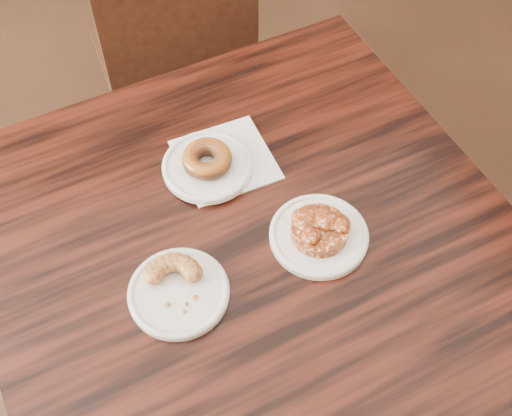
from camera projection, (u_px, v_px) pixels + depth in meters
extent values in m
plane|color=black|center=(246.00, 316.00, 1.89)|extent=(5.00, 5.00, 0.00)
cube|color=black|center=(252.00, 328.00, 1.46)|extent=(1.13, 1.13, 0.75)
cube|color=white|center=(225.00, 160.00, 1.26)|extent=(0.21, 0.21, 0.00)
cylinder|color=white|center=(208.00, 166.00, 1.24)|extent=(0.18, 0.18, 0.01)
cylinder|color=silver|center=(179.00, 293.00, 1.08)|extent=(0.17, 0.17, 0.01)
cylinder|color=white|center=(319.00, 236.00, 1.15)|extent=(0.18, 0.18, 0.01)
torus|color=#8E4A14|center=(207.00, 159.00, 1.22)|extent=(0.10, 0.10, 0.03)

